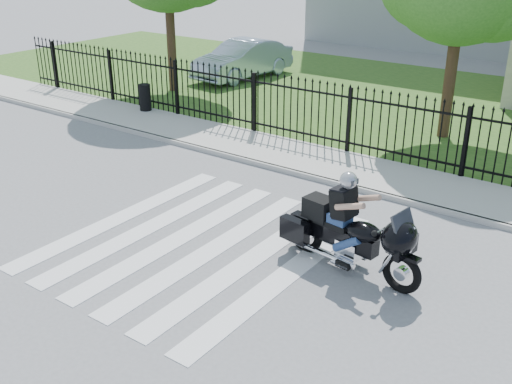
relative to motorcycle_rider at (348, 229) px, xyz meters
The scene contains 9 objects.
ground 2.92m from the motorcycle_rider, 162.42° to the right, with size 120.00×120.00×0.00m, color slate.
crosswalk 2.92m from the motorcycle_rider, 162.42° to the right, with size 5.00×5.50×0.01m, color silver, non-canonical shape.
sidewalk 4.99m from the motorcycle_rider, 122.99° to the left, with size 40.00×2.00×0.12m, color #ADAAA3.
curb 4.20m from the motorcycle_rider, 130.54° to the left, with size 40.00×0.12×0.12m, color #ADAAA3.
grass_strip 11.49m from the motorcycle_rider, 103.58° to the left, with size 40.00×12.00×0.02m, color #2A501B.
iron_fence 5.81m from the motorcycle_rider, 117.61° to the left, with size 26.00×0.04×1.80m.
motorcycle_rider is the anchor object (origin of this frame).
parked_car 14.92m from the motorcycle_rider, 133.82° to the left, with size 1.57×4.49×1.48m, color #ABBBD7.
litter_bin 10.94m from the motorcycle_rider, 153.69° to the left, with size 0.37×0.37×0.84m, color black.
Camera 1 is at (6.73, -7.44, 5.39)m, focal length 42.00 mm.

